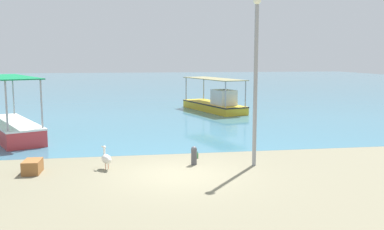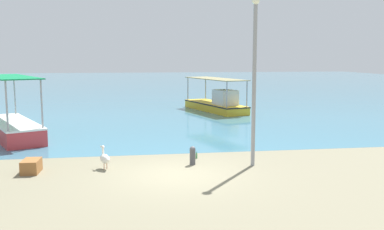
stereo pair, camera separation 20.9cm
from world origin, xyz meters
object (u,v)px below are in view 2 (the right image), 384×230
(mooring_bollard, at_px, (193,155))
(glass_bottle, at_px, (196,156))
(lamp_post, at_px, (254,73))
(cargo_crate, at_px, (31,166))
(fishing_boat_near_right, at_px, (217,103))
(pelican, at_px, (105,158))
(fishing_boat_far_left, at_px, (13,126))

(mooring_bollard, relative_size, glass_bottle, 2.48)
(lamp_post, relative_size, cargo_crate, 6.88)
(fishing_boat_near_right, relative_size, pelican, 8.38)
(pelican, distance_m, glass_bottle, 3.53)
(pelican, bearing_deg, lamp_post, -3.35)
(lamp_post, xyz_separation_m, glass_bottle, (-1.80, 1.35, -3.18))
(lamp_post, distance_m, glass_bottle, 3.90)
(lamp_post, xyz_separation_m, mooring_bollard, (-2.09, 0.44, -2.93))
(fishing_boat_far_left, height_order, lamp_post, lamp_post)
(fishing_boat_near_right, xyz_separation_m, fishing_boat_far_left, (-11.72, -8.40, -0.01))
(lamp_post, distance_m, cargo_crate, 8.17)
(pelican, bearing_deg, cargo_crate, -177.20)
(mooring_bollard, relative_size, cargo_crate, 0.78)
(pelican, xyz_separation_m, glass_bottle, (3.36, 1.05, -0.27))
(fishing_boat_far_left, bearing_deg, pelican, -54.64)
(cargo_crate, height_order, glass_bottle, cargo_crate)
(fishing_boat_near_right, relative_size, glass_bottle, 24.84)
(fishing_boat_far_left, distance_m, glass_bottle, 9.70)
(pelican, bearing_deg, fishing_boat_far_left, 125.36)
(lamp_post, xyz_separation_m, cargo_crate, (-7.57, 0.18, -3.07))
(fishing_boat_near_right, height_order, mooring_bollard, fishing_boat_near_right)
(fishing_boat_near_right, distance_m, lamp_post, 15.58)
(lamp_post, relative_size, mooring_bollard, 8.77)
(fishing_boat_near_right, height_order, glass_bottle, fishing_boat_near_right)
(lamp_post, bearing_deg, mooring_bollard, 168.16)
(lamp_post, height_order, mooring_bollard, lamp_post)
(fishing_boat_far_left, bearing_deg, cargo_crate, -71.49)
(cargo_crate, bearing_deg, fishing_boat_far_left, 108.51)
(fishing_boat_near_right, distance_m, pelican, 16.52)
(fishing_boat_near_right, bearing_deg, pelican, -115.42)
(lamp_post, distance_m, mooring_bollard, 3.63)
(fishing_boat_near_right, distance_m, fishing_boat_far_left, 14.42)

